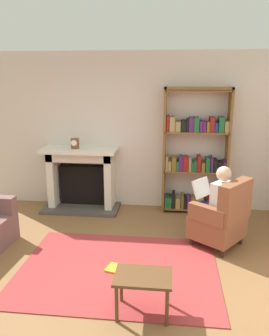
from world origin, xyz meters
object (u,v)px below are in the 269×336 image
object	(u,v)px
bookshelf	(195,155)
seated_reader	(215,202)
side_table	(143,281)
mantel_clock	(75,143)
fireplace	(82,176)
armchair_reading	(222,218)

from	to	relation	value
bookshelf	seated_reader	world-z (taller)	bookshelf
side_table	mantel_clock	bearing A→B (deg)	117.73
fireplace	armchair_reading	xyz separation A→B (m)	(2.27, -1.23, -0.16)
fireplace	seated_reader	bearing A→B (deg)	-28.09
seated_reader	side_table	bearing A→B (deg)	9.36
bookshelf	side_table	size ratio (longest dim) A/B	3.78
bookshelf	seated_reader	distance (m)	1.28
bookshelf	side_table	xyz separation A→B (m)	(-0.63, -2.79, -0.64)
fireplace	bookshelf	world-z (taller)	bookshelf
armchair_reading	side_table	xyz separation A→B (m)	(-0.94, -1.52, -0.07)
fireplace	armchair_reading	world-z (taller)	fireplace
mantel_clock	armchair_reading	distance (m)	2.71
bookshelf	mantel_clock	bearing A→B (deg)	-176.17
bookshelf	armchair_reading	size ratio (longest dim) A/B	2.18
armchair_reading	seated_reader	world-z (taller)	seated_reader
mantel_clock	bookshelf	xyz separation A→B (m)	(2.03, 0.14, -0.18)
mantel_clock	fireplace	bearing A→B (deg)	55.23
seated_reader	side_table	xyz separation A→B (m)	(-0.85, -1.59, -0.26)
mantel_clock	armchair_reading	bearing A→B (deg)	-25.87
bookshelf	armchair_reading	world-z (taller)	bookshelf
seated_reader	side_table	world-z (taller)	seated_reader
armchair_reading	bookshelf	bearing A→B (deg)	-128.80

